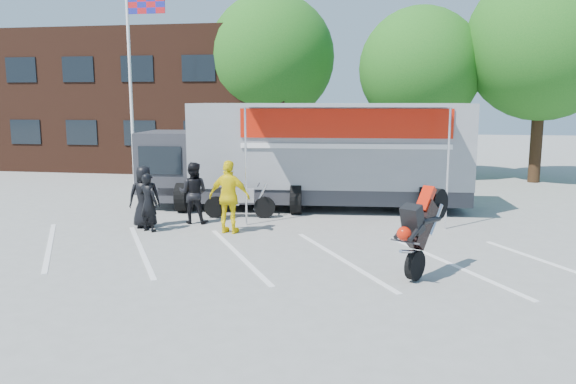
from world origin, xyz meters
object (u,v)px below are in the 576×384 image
(tree_mid, at_px, (420,69))
(spectator_hivis, at_px, (229,197))
(flagpole, at_px, (136,61))
(stunt_bike_rider, at_px, (430,273))
(tree_left, at_px, (271,58))
(spectator_leather_c, at_px, (193,193))
(spectator_leather_a, at_px, (144,197))
(parked_motorcycle, at_px, (240,218))
(tree_right, at_px, (543,44))
(transporter_truck, at_px, (313,208))
(spectator_leather_b, at_px, (148,203))

(tree_mid, distance_m, spectator_hivis, 13.78)
(flagpole, xyz_separation_m, stunt_bike_rider, (10.74, -9.76, -5.05))
(tree_left, relative_size, spectator_leather_c, 4.84)
(stunt_bike_rider, relative_size, spectator_leather_a, 1.14)
(spectator_leather_c, bearing_deg, tree_mid, -125.32)
(flagpole, relative_size, parked_motorcycle, 3.63)
(tree_right, bearing_deg, spectator_leather_c, -138.82)
(tree_right, bearing_deg, flagpole, -164.52)
(tree_left, bearing_deg, spectator_leather_a, -94.91)
(tree_right, height_order, stunt_bike_rider, tree_right)
(tree_left, xyz_separation_m, transporter_truck, (3.23, -9.05, -5.57))
(spectator_leather_a, bearing_deg, tree_right, -161.65)
(parked_motorcycle, bearing_deg, tree_mid, -38.14)
(spectator_leather_b, height_order, spectator_hivis, spectator_hivis)
(stunt_bike_rider, relative_size, spectator_leather_b, 1.24)
(transporter_truck, relative_size, spectator_leather_c, 6.07)
(stunt_bike_rider, relative_size, spectator_leather_c, 1.12)
(stunt_bike_rider, bearing_deg, spectator_leather_a, -170.16)
(tree_mid, relative_size, stunt_bike_rider, 3.86)
(tree_right, bearing_deg, transporter_truck, -139.29)
(spectator_hivis, bearing_deg, spectator_leather_b, 11.47)
(parked_motorcycle, distance_m, spectator_leather_a, 3.00)
(parked_motorcycle, relative_size, spectator_hivis, 1.12)
(flagpole, height_order, tree_right, tree_right)
(parked_motorcycle, distance_m, spectator_leather_b, 3.04)
(parked_motorcycle, bearing_deg, spectator_leather_c, 121.22)
(stunt_bike_rider, xyz_separation_m, spectator_leather_c, (-6.43, 3.83, 0.89))
(spectator_leather_c, bearing_deg, spectator_hivis, 140.11)
(flagpole, relative_size, spectator_leather_c, 4.49)
(tree_mid, relative_size, spectator_hivis, 3.90)
(flagpole, distance_m, spectator_leather_c, 8.44)
(transporter_truck, bearing_deg, spectator_leather_b, -138.74)
(transporter_truck, height_order, spectator_leather_a, spectator_leather_a)
(parked_motorcycle, bearing_deg, tree_left, -1.79)
(spectator_hivis, bearing_deg, spectator_leather_a, 0.80)
(stunt_bike_rider, xyz_separation_m, spectator_hivis, (-5.06, 2.79, 0.98))
(spectator_leather_c, bearing_deg, spectator_leather_a, 30.74)
(tree_right, relative_size, transporter_truck, 0.84)
(tree_left, distance_m, spectator_leather_c, 12.82)
(tree_mid, distance_m, spectator_leather_c, 13.57)
(spectator_leather_b, relative_size, spectator_leather_c, 0.90)
(flagpole, distance_m, stunt_bike_rider, 15.37)
(spectator_leather_b, distance_m, spectator_leather_c, 1.49)
(tree_right, bearing_deg, spectator_leather_a, -139.43)
(tree_mid, relative_size, spectator_leather_a, 4.38)
(tree_mid, bearing_deg, spectator_hivis, -114.90)
(spectator_leather_a, relative_size, spectator_hivis, 0.89)
(transporter_truck, distance_m, spectator_leather_a, 5.73)
(spectator_leather_a, relative_size, spectator_leather_b, 1.10)
(spectator_leather_a, bearing_deg, transporter_truck, -161.93)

